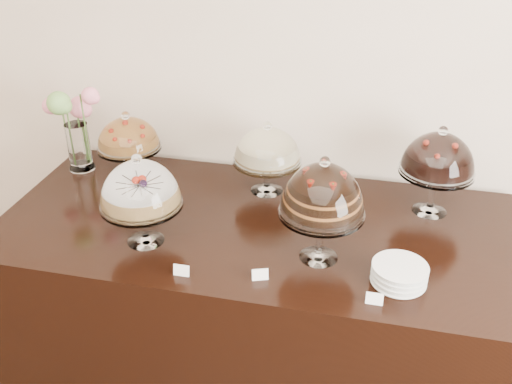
% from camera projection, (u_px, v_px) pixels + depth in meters
% --- Properties ---
extents(wall_back, '(5.00, 0.04, 3.00)m').
position_uv_depth(wall_back, '(301.00, 48.00, 2.56)').
color(wall_back, beige).
rests_on(wall_back, ground).
extents(display_counter, '(2.20, 1.00, 0.90)m').
position_uv_depth(display_counter, '(258.00, 305.00, 2.63)').
color(display_counter, black).
rests_on(display_counter, ground).
extents(cake_stand_sugar_sponge, '(0.32, 0.32, 0.39)m').
position_uv_depth(cake_stand_sugar_sponge, '(140.00, 188.00, 2.18)').
color(cake_stand_sugar_sponge, white).
rests_on(cake_stand_sugar_sponge, display_counter).
extents(cake_stand_choco_layer, '(0.32, 0.32, 0.43)m').
position_uv_depth(cake_stand_choco_layer, '(323.00, 194.00, 2.06)').
color(cake_stand_choco_layer, white).
rests_on(cake_stand_choco_layer, display_counter).
extents(cake_stand_cheesecake, '(0.31, 0.31, 0.34)m').
position_uv_depth(cake_stand_cheesecake, '(267.00, 149.00, 2.55)').
color(cake_stand_cheesecake, white).
rests_on(cake_stand_cheesecake, display_counter).
extents(cake_stand_dark_choco, '(0.32, 0.32, 0.40)m').
position_uv_depth(cake_stand_dark_choco, '(439.00, 157.00, 2.37)').
color(cake_stand_dark_choco, white).
rests_on(cake_stand_dark_choco, display_counter).
extents(cake_stand_fruit_tart, '(0.30, 0.30, 0.34)m').
position_uv_depth(cake_stand_fruit_tart, '(128.00, 137.00, 2.66)').
color(cake_stand_fruit_tart, white).
rests_on(cake_stand_fruit_tart, display_counter).
extents(flower_vase, '(0.32, 0.25, 0.44)m').
position_uv_depth(flower_vase, '(74.00, 123.00, 2.72)').
color(flower_vase, white).
rests_on(flower_vase, display_counter).
extents(plate_stack, '(0.20, 0.20, 0.07)m').
position_uv_depth(plate_stack, '(399.00, 274.00, 2.05)').
color(plate_stack, white).
rests_on(plate_stack, display_counter).
extents(price_card_left, '(0.06, 0.02, 0.04)m').
position_uv_depth(price_card_left, '(181.00, 270.00, 2.09)').
color(price_card_left, white).
rests_on(price_card_left, display_counter).
extents(price_card_right, '(0.06, 0.02, 0.04)m').
position_uv_depth(price_card_right, '(374.00, 299.00, 1.96)').
color(price_card_right, white).
rests_on(price_card_right, display_counter).
extents(price_card_extra, '(0.06, 0.03, 0.04)m').
position_uv_depth(price_card_extra, '(260.00, 275.00, 2.07)').
color(price_card_extra, white).
rests_on(price_card_extra, display_counter).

